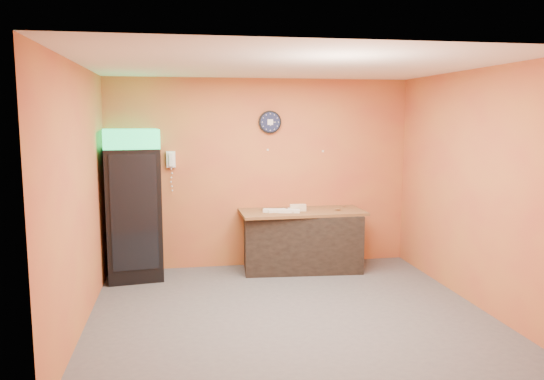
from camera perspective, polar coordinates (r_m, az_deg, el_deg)
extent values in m
plane|color=#47474C|center=(6.33, 1.69, -12.83)|extent=(4.50, 4.50, 0.00)
cube|color=#C17A36|center=(7.93, -1.18, 1.81)|extent=(4.50, 0.02, 2.80)
cube|color=#C17A36|center=(5.95, -19.99, -0.70)|extent=(0.02, 4.00, 2.80)
cube|color=#C17A36|center=(6.80, 20.66, 0.29)|extent=(0.02, 4.00, 2.80)
cube|color=white|center=(5.95, 1.80, 13.29)|extent=(4.50, 4.00, 0.02)
cube|color=black|center=(7.59, -14.70, -2.48)|extent=(0.81, 0.81, 1.81)
cube|color=#17C762|center=(7.48, -14.97, 5.36)|extent=(0.81, 0.81, 0.26)
cube|color=black|center=(7.23, -15.31, -2.39)|extent=(0.60, 0.10, 1.56)
cube|color=black|center=(7.84, 3.22, -5.54)|extent=(1.74, 0.88, 0.84)
cylinder|color=black|center=(7.89, -0.23, 7.32)|extent=(0.34, 0.05, 0.34)
cylinder|color=#0F1433|center=(7.86, -0.19, 7.32)|extent=(0.29, 0.01, 0.29)
cube|color=white|center=(7.85, -0.18, 7.32)|extent=(0.08, 0.00, 0.08)
cube|color=white|center=(7.78, -10.81, 3.27)|extent=(0.13, 0.07, 0.23)
cube|color=white|center=(7.73, -10.82, 3.24)|extent=(0.05, 0.04, 0.19)
cube|color=brown|center=(7.75, 3.24, -2.37)|extent=(1.81, 0.82, 0.04)
cube|color=beige|center=(7.70, 2.81, -2.09)|extent=(0.23, 0.09, 0.05)
cube|color=beige|center=(7.69, 2.81, -1.73)|extent=(0.23, 0.09, 0.05)
cube|color=silver|center=(7.60, 0.22, -2.23)|extent=(0.33, 0.20, 0.04)
cube|color=silver|center=(7.58, 1.84, -2.27)|extent=(0.32, 0.18, 0.04)
cube|color=silver|center=(7.62, 0.52, -2.22)|extent=(0.29, 0.16, 0.04)
cylinder|color=silver|center=(7.66, 1.92, -2.10)|extent=(0.06, 0.06, 0.06)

